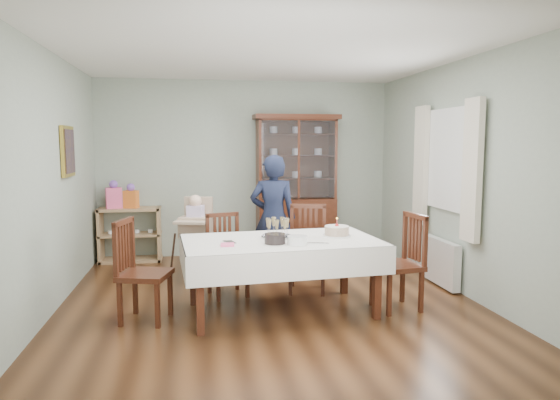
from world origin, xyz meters
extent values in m
plane|color=#593319|center=(0.00, 0.00, 0.00)|extent=(5.00, 5.00, 0.00)
plane|color=#9EAA99|center=(0.00, 2.50, 1.35)|extent=(4.50, 0.00, 4.50)
plane|color=#9EAA99|center=(-2.25, 0.00, 1.35)|extent=(0.00, 5.00, 5.00)
plane|color=#9EAA99|center=(2.25, 0.00, 1.35)|extent=(0.00, 5.00, 5.00)
plane|color=white|center=(0.00, 0.00, 2.70)|extent=(5.00, 5.00, 0.00)
cube|color=#4B2012|center=(0.07, -0.30, 0.72)|extent=(1.97, 1.19, 0.06)
cube|color=silver|center=(0.07, -0.30, 0.76)|extent=(2.08, 1.30, 0.01)
cube|color=#4B2012|center=(0.75, 2.26, 0.45)|extent=(1.20, 0.45, 0.90)
cube|color=white|center=(0.75, 2.07, 1.50)|extent=(1.12, 0.01, 1.16)
cube|color=#4B2012|center=(0.75, 2.26, 2.14)|extent=(1.30, 0.48, 0.07)
cube|color=tan|center=(-1.75, 2.28, 0.02)|extent=(0.90, 0.38, 0.04)
cube|color=tan|center=(-1.75, 2.28, 0.40)|extent=(0.90, 0.38, 0.03)
cube|color=tan|center=(-1.75, 2.28, 0.78)|extent=(0.90, 0.38, 0.04)
cube|color=tan|center=(-2.17, 2.28, 0.40)|extent=(0.04, 0.38, 0.80)
cube|color=tan|center=(-1.33, 2.28, 0.40)|extent=(0.04, 0.38, 0.80)
cube|color=gold|center=(-2.22, 0.80, 1.65)|extent=(0.04, 0.48, 0.58)
cube|color=white|center=(2.22, 0.30, 1.55)|extent=(0.04, 1.02, 1.22)
cube|color=silver|center=(2.16, -0.32, 1.45)|extent=(0.07, 0.30, 1.55)
cube|color=silver|center=(2.16, 0.92, 1.45)|extent=(0.07, 0.30, 1.55)
cube|color=white|center=(2.16, 0.30, 0.30)|extent=(0.10, 0.80, 0.55)
cube|color=#4B2012|center=(-0.43, 0.35, 0.43)|extent=(0.51, 0.51, 0.05)
cube|color=#4B2012|center=(-0.48, 0.53, 0.68)|extent=(0.40, 0.14, 0.49)
cube|color=#4B2012|center=(0.50, 0.36, 0.46)|extent=(0.55, 0.55, 0.05)
cube|color=#4B2012|center=(0.55, 0.56, 0.74)|extent=(0.43, 0.15, 0.54)
cube|color=#4B2012|center=(-1.29, -0.35, 0.46)|extent=(0.56, 0.56, 0.05)
cube|color=#4B2012|center=(-1.48, -0.29, 0.74)|extent=(0.16, 0.43, 0.53)
cube|color=#4B2012|center=(1.28, -0.42, 0.46)|extent=(0.50, 0.50, 0.05)
cube|color=#4B2012|center=(1.49, -0.40, 0.74)|extent=(0.10, 0.43, 0.53)
imported|color=black|center=(0.18, 0.90, 0.80)|extent=(0.64, 0.47, 1.60)
cube|color=tan|center=(-0.79, 1.00, 0.70)|extent=(0.44, 0.41, 0.26)
cube|color=tan|center=(-0.79, 1.00, 0.92)|extent=(0.37, 0.17, 0.30)
cube|color=tan|center=(-0.79, 1.00, 0.79)|extent=(0.42, 0.28, 0.03)
cube|color=silver|center=(-0.79, 1.00, 0.87)|extent=(0.23, 0.20, 0.19)
sphere|color=beige|center=(-0.79, 1.00, 1.02)|extent=(0.16, 0.16, 0.16)
cylinder|color=silver|center=(0.05, -0.20, 0.77)|extent=(0.34, 0.34, 0.01)
torus|color=silver|center=(0.05, -0.20, 0.77)|extent=(0.34, 0.34, 0.01)
cylinder|color=white|center=(0.69, -0.23, 0.77)|extent=(0.30, 0.30, 0.02)
cylinder|color=brown|center=(0.69, -0.23, 0.82)|extent=(0.25, 0.25, 0.09)
cylinder|color=silver|center=(0.69, -0.23, 0.87)|extent=(0.25, 0.25, 0.01)
cylinder|color=#F24C4C|center=(0.69, -0.23, 0.91)|extent=(0.01, 0.01, 0.07)
sphere|color=yellow|center=(0.69, -0.23, 0.95)|extent=(0.02, 0.02, 0.02)
cylinder|color=black|center=(-0.02, -0.50, 0.81)|extent=(0.21, 0.21, 0.10)
cylinder|color=white|center=(0.19, -0.58, 0.80)|extent=(0.20, 0.20, 0.09)
cube|color=#FF5D91|center=(-0.49, -0.52, 0.77)|extent=(0.14, 0.14, 0.02)
cube|color=silver|center=(0.36, -0.56, 0.77)|extent=(0.29, 0.11, 0.01)
cube|color=#FF5D91|center=(-1.96, 2.26, 0.95)|extent=(0.25, 0.19, 0.30)
sphere|color=#E533B2|center=(-1.96, 2.26, 1.15)|extent=(0.12, 0.12, 0.12)
cube|color=orange|center=(-1.72, 2.26, 0.93)|extent=(0.23, 0.19, 0.25)
sphere|color=#E533B2|center=(-1.72, 2.26, 1.10)|extent=(0.12, 0.12, 0.12)
camera|label=1|loc=(-0.78, -5.26, 1.74)|focal=32.00mm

